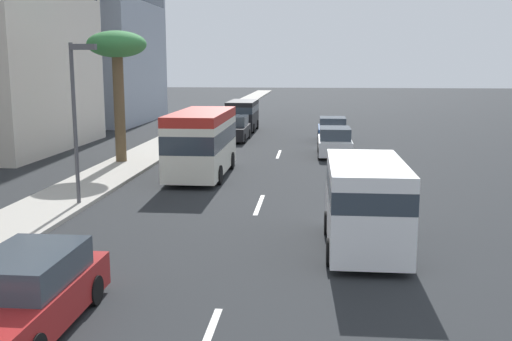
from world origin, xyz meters
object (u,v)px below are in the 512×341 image
(street_lamp, at_px, (77,103))
(car_second, at_px, (26,294))
(van_sixth, at_px, (243,114))
(car_seventh, at_px, (234,129))
(car_third, at_px, (335,142))
(van_fifth, at_px, (366,200))
(palm_tree, at_px, (117,52))
(minibus_lead, at_px, (202,141))
(car_fourth, at_px, (332,130))

(street_lamp, bearing_deg, car_second, -164.11)
(van_sixth, bearing_deg, car_second, -0.02)
(car_second, bearing_deg, car_seventh, 179.76)
(car_second, relative_size, van_sixth, 0.86)
(car_third, relative_size, van_fifth, 0.91)
(palm_tree, distance_m, street_lamp, 9.73)
(car_second, distance_m, van_fifth, 9.09)
(minibus_lead, relative_size, car_third, 1.55)
(car_second, relative_size, van_fifth, 0.94)
(car_fourth, height_order, van_fifth, van_fifth)
(van_fifth, bearing_deg, car_third, 0.73)
(car_third, relative_size, street_lamp, 0.77)
(car_third, height_order, car_fourth, car_fourth)
(car_second, bearing_deg, van_fifth, 129.82)
(palm_tree, xyz_separation_m, street_lamp, (-9.40, -1.59, -1.97))
(car_third, xyz_separation_m, palm_tree, (-3.92, 11.18, 4.96))
(minibus_lead, distance_m, van_fifth, 12.54)
(van_fifth, bearing_deg, car_second, 129.82)
(minibus_lead, xyz_separation_m, street_lamp, (-6.48, 3.23, 2.11))
(car_second, xyz_separation_m, car_fourth, (29.79, -6.81, 0.05))
(car_third, bearing_deg, car_fourth, -0.59)
(minibus_lead, distance_m, palm_tree, 6.96)
(car_third, distance_m, street_lamp, 16.68)
(car_third, height_order, van_fifth, van_fifth)
(car_third, bearing_deg, minibus_lead, 137.10)
(van_fifth, relative_size, van_sixth, 0.92)
(car_fourth, bearing_deg, car_second, 167.13)
(car_second, distance_m, car_fourth, 30.56)
(car_seventh, bearing_deg, car_second, -0.24)
(car_third, relative_size, van_sixth, 0.84)
(van_sixth, xyz_separation_m, car_seventh, (-6.08, -0.11, -0.56))
(minibus_lead, height_order, van_fifth, minibus_lead)
(street_lamp, bearing_deg, van_fifth, -113.15)
(car_seventh, distance_m, palm_tree, 12.28)
(car_second, xyz_separation_m, palm_tree, (19.40, 4.44, 5.01))
(minibus_lead, height_order, car_seventh, minibus_lead)
(car_second, relative_size, car_fourth, 1.11)
(palm_tree, bearing_deg, car_seventh, -23.95)
(van_fifth, bearing_deg, van_sixth, 13.06)
(van_fifth, xyz_separation_m, van_sixth, (29.95, 6.95, -0.08))
(palm_tree, height_order, street_lamp, palm_tree)
(car_third, height_order, van_sixth, van_sixth)
(car_third, bearing_deg, palm_tree, 109.33)
(minibus_lead, distance_m, street_lamp, 7.54)
(car_second, relative_size, car_seventh, 1.00)
(car_fourth, distance_m, street_lamp, 22.22)
(car_seventh, bearing_deg, van_fifth, 15.99)
(minibus_lead, xyz_separation_m, car_seventh, (13.19, 0.26, -0.86))
(van_fifth, height_order, car_seventh, van_fifth)
(palm_tree, bearing_deg, car_third, -70.67)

